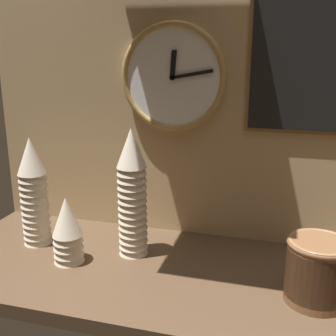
{
  "coord_description": "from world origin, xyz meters",
  "views": [
    {
      "loc": [
        0.17,
        -1.03,
        0.6
      ],
      "look_at": [
        -0.13,
        0.04,
        0.28
      ],
      "focal_mm": 45.0,
      "sensor_mm": 36.0,
      "label": 1
    }
  ],
  "objects_px": {
    "cup_stack_far_left": "(34,192)",
    "cup_stack_left": "(67,230)",
    "bowl_stack_right": "(317,270)",
    "menu_board": "(323,43)",
    "wall_clock": "(173,77)",
    "cup_stack_center_left": "(132,193)"
  },
  "relations": [
    {
      "from": "bowl_stack_right",
      "to": "cup_stack_left",
      "type": "bearing_deg",
      "value": 178.71
    },
    {
      "from": "cup_stack_far_left",
      "to": "cup_stack_left",
      "type": "relative_size",
      "value": 1.74
    },
    {
      "from": "bowl_stack_right",
      "to": "wall_clock",
      "type": "relative_size",
      "value": 0.49
    },
    {
      "from": "bowl_stack_right",
      "to": "menu_board",
      "type": "xyz_separation_m",
      "value": [
        -0.02,
        0.3,
        0.53
      ]
    },
    {
      "from": "cup_stack_left",
      "to": "cup_stack_far_left",
      "type": "bearing_deg",
      "value": 151.59
    },
    {
      "from": "cup_stack_far_left",
      "to": "wall_clock",
      "type": "height_order",
      "value": "wall_clock"
    },
    {
      "from": "cup_stack_far_left",
      "to": "bowl_stack_right",
      "type": "bearing_deg",
      "value": -6.83
    },
    {
      "from": "cup_stack_center_left",
      "to": "cup_stack_left",
      "type": "bearing_deg",
      "value": -148.64
    },
    {
      "from": "cup_stack_center_left",
      "to": "wall_clock",
      "type": "distance_m",
      "value": 0.37
    },
    {
      "from": "cup_stack_left",
      "to": "wall_clock",
      "type": "bearing_deg",
      "value": 49.29
    },
    {
      "from": "cup_stack_far_left",
      "to": "menu_board",
      "type": "distance_m",
      "value": 0.95
    },
    {
      "from": "cup_stack_far_left",
      "to": "cup_stack_center_left",
      "type": "xyz_separation_m",
      "value": [
        0.32,
        0.01,
        0.02
      ]
    },
    {
      "from": "cup_stack_center_left",
      "to": "wall_clock",
      "type": "xyz_separation_m",
      "value": [
        0.07,
        0.18,
        0.32
      ]
    },
    {
      "from": "cup_stack_left",
      "to": "cup_stack_center_left",
      "type": "bearing_deg",
      "value": 31.36
    },
    {
      "from": "cup_stack_far_left",
      "to": "bowl_stack_right",
      "type": "height_order",
      "value": "cup_stack_far_left"
    },
    {
      "from": "bowl_stack_right",
      "to": "menu_board",
      "type": "relative_size",
      "value": 0.32
    },
    {
      "from": "cup_stack_far_left",
      "to": "cup_stack_left",
      "type": "distance_m",
      "value": 0.19
    },
    {
      "from": "cup_stack_left",
      "to": "bowl_stack_right",
      "type": "distance_m",
      "value": 0.68
    },
    {
      "from": "cup_stack_far_left",
      "to": "wall_clock",
      "type": "xyz_separation_m",
      "value": [
        0.4,
        0.19,
        0.34
      ]
    },
    {
      "from": "cup_stack_center_left",
      "to": "bowl_stack_right",
      "type": "height_order",
      "value": "cup_stack_center_left"
    },
    {
      "from": "cup_stack_left",
      "to": "menu_board",
      "type": "relative_size",
      "value": 0.39
    },
    {
      "from": "wall_clock",
      "to": "menu_board",
      "type": "distance_m",
      "value": 0.44
    }
  ]
}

